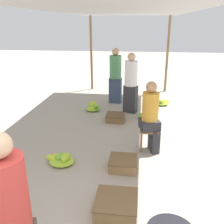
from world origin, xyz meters
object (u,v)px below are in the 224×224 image
object	(u,v)px
vendor_seated	(151,116)
shopper_walking_mid	(131,82)
crate_mid	(116,205)
banana_pile_left_0	(61,159)
crate_near	(123,163)
crate_far	(115,117)
banana_pile_left_1	(92,107)
vendor_foreground	(11,217)
shopper_walking_far	(115,75)
stool	(149,133)
banana_pile_right_0	(148,115)
banana_pile_right_1	(163,103)

from	to	relation	value
vendor_seated	shopper_walking_mid	bearing A→B (deg)	102.67
crate_mid	banana_pile_left_0	bearing A→B (deg)	134.60
crate_near	crate_mid	size ratio (longest dim) A/B	0.85
banana_pile_left_0	crate_far	size ratio (longest dim) A/B	1.20
banana_pile_left_0	banana_pile_left_1	world-z (taller)	banana_pile_left_1
vendor_foreground	banana_pile_left_1	distance (m)	4.94
crate_near	shopper_walking_far	bearing A→B (deg)	98.15
stool	banana_pile_left_1	bearing A→B (deg)	125.80
banana_pile_left_1	crate_mid	size ratio (longest dim) A/B	0.81
banana_pile_left_1	shopper_walking_mid	size ratio (longest dim) A/B	0.27
crate_mid	vendor_seated	bearing A→B (deg)	75.32
banana_pile_left_1	banana_pile_right_0	size ratio (longest dim) A/B	0.85
vendor_seated	crate_far	size ratio (longest dim) A/B	2.93
crate_far	shopper_walking_far	bearing A→B (deg)	96.29
banana_pile_left_0	crate_near	distance (m)	1.08
banana_pile_left_0	banana_pile_right_0	xyz separation A→B (m)	(1.53, 2.36, 0.01)
vendor_foreground	vendor_seated	distance (m)	3.05
banana_pile_left_0	shopper_walking_far	distance (m)	3.66
banana_pile_left_0	crate_mid	distance (m)	1.52
vendor_seated	banana_pile_left_1	size ratio (longest dim) A/B	3.08
vendor_seated	shopper_walking_mid	size ratio (longest dim) A/B	0.84
vendor_foreground	shopper_walking_far	xyz separation A→B (m)	(0.25, 5.68, 0.03)
banana_pile_left_0	crate_near	bearing A→B (deg)	-2.91
crate_near	stool	bearing A→B (deg)	58.84
vendor_foreground	banana_pile_right_0	xyz separation A→B (m)	(1.21, 4.51, -0.73)
banana_pile_right_0	crate_mid	world-z (taller)	banana_pile_right_0
banana_pile_left_1	crate_mid	bearing A→B (deg)	-74.50
banana_pile_right_0	banana_pile_right_1	xyz separation A→B (m)	(0.45, 1.10, -0.02)
vendor_seated	shopper_walking_mid	distance (m)	2.15
banana_pile_left_0	shopper_walking_mid	distance (m)	3.04
stool	crate_far	bearing A→B (deg)	119.15
crate_far	crate_near	bearing A→B (deg)	-80.56
vendor_seated	crate_mid	size ratio (longest dim) A/B	2.48
stool	shopper_walking_far	size ratio (longest dim) A/B	0.27
stool	crate_mid	distance (m)	1.81
banana_pile_left_1	shopper_walking_mid	xyz separation A→B (m)	(1.04, 0.02, 0.72)
banana_pile_right_0	shopper_walking_mid	size ratio (longest dim) A/B	0.32
banana_pile_left_1	shopper_walking_mid	world-z (taller)	shopper_walking_mid
stool	banana_pile_right_0	size ratio (longest dim) A/B	0.85
shopper_walking_far	shopper_walking_mid	bearing A→B (deg)	-57.99
stool	shopper_walking_mid	bearing A→B (deg)	102.20
crate_mid	shopper_walking_far	world-z (taller)	shopper_walking_far
shopper_walking_mid	vendor_seated	bearing A→B (deg)	-77.33
crate_near	vendor_seated	bearing A→B (deg)	57.51
crate_far	shopper_walking_mid	size ratio (longest dim) A/B	0.29
banana_pile_right_1	crate_far	bearing A→B (deg)	-131.69
banana_pile_left_1	stool	bearing A→B (deg)	-54.20
banana_pile_right_0	vendor_seated	bearing A→B (deg)	-90.06
banana_pile_left_1	crate_far	bearing A→B (deg)	-43.21
banana_pile_right_0	crate_near	size ratio (longest dim) A/B	1.12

